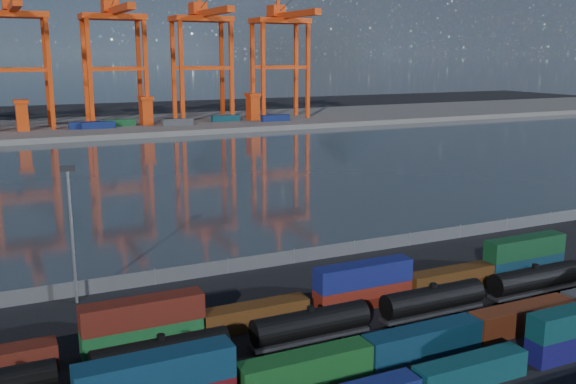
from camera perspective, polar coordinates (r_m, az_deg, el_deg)
name	(u,v)px	position (r m, az deg, el deg)	size (l,w,h in m)	color
ground	(412,341)	(69.60, 11.01, -12.85)	(700.00, 700.00, 0.00)	black
harbor_water	(158,174)	(162.51, -11.50, 1.59)	(700.00, 700.00, 0.00)	#2E3A43
far_quay	(90,127)	(264.51, -17.17, 5.52)	(700.00, 70.00, 2.00)	#514F4C
container_row_mid	(343,353)	(61.49, 4.93, -14.07)	(130.45, 2.62, 5.58)	#474A4C
container_row_north	(343,293)	(75.37, 4.91, -8.97)	(128.01, 2.49, 5.31)	navy
tanker_string	(486,290)	(79.79, 17.16, -8.29)	(121.62, 2.82, 4.03)	black
waterfront_fence	(294,256)	(91.55, 0.54, -5.75)	(160.12, 0.12, 2.20)	#595B5E
yard_light_mast	(72,228)	(79.19, -18.68, -3.03)	(1.60, 0.40, 16.60)	slate
gantry_cranes	(65,29)	(255.57, -19.18, 13.50)	(198.84, 45.77, 61.98)	#E2400F
quay_containers	(65,126)	(248.52, -19.20, 5.53)	(172.58, 10.99, 2.60)	navy
straddle_carriers	(86,112)	(253.65, -17.48, 6.79)	(140.00, 7.00, 11.10)	#E2400F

